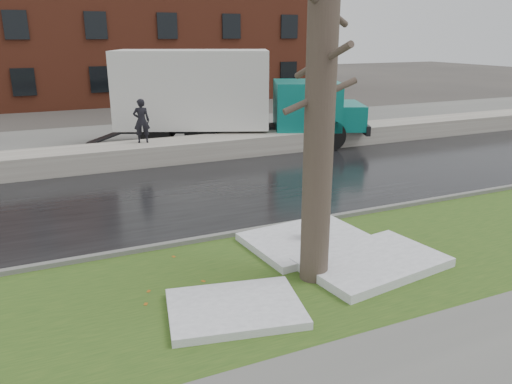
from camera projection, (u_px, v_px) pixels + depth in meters
name	position (u px, v px, depth m)	size (l,w,h in m)	color
ground	(270.00, 250.00, 10.85)	(120.00, 120.00, 0.00)	#47423D
verge	(298.00, 273.00, 9.75)	(60.00, 4.50, 0.04)	#264717
road	(204.00, 192.00, 14.76)	(60.00, 7.00, 0.03)	black
parking_lot	(143.00, 140.00, 22.15)	(60.00, 9.00, 0.03)	slate
curb	(252.00, 231.00, 11.70)	(60.00, 0.15, 0.14)	slate
snowbank	(168.00, 152.00, 18.30)	(60.00, 1.60, 0.75)	#ABA89D
brick_building	(116.00, 27.00, 36.21)	(26.00, 12.00, 10.00)	brown
bg_tree_right	(324.00, 51.00, 36.96)	(1.40, 1.62, 6.50)	brown
fire_hydrant	(310.00, 227.00, 10.91)	(0.39, 0.35, 0.79)	#A8AAB1
tree	(320.00, 100.00, 8.54)	(1.39, 1.66, 6.68)	brown
box_truck	(223.00, 96.00, 20.50)	(11.51, 6.27, 3.90)	black
worker	(141.00, 121.00, 17.78)	(0.57, 0.38, 1.57)	black
snow_patch_near	(308.00, 240.00, 11.05)	(2.60, 2.00, 0.16)	white
snow_patch_far	(235.00, 308.00, 8.33)	(2.20, 1.60, 0.14)	white
snow_patch_side	(372.00, 262.00, 9.97)	(2.80, 1.80, 0.18)	white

